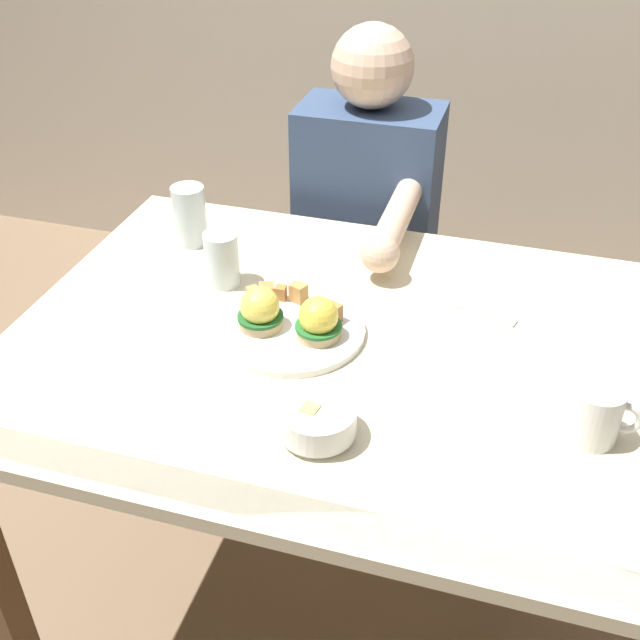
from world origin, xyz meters
TOP-DOWN VIEW (x-y plane):
  - ground_plane at (0.00, 0.00)m, footprint 6.00×6.00m
  - dining_table at (0.00, 0.00)m, footprint 1.20×0.90m
  - eggs_benedict_plate at (-0.09, -0.00)m, footprint 0.27×0.27m
  - fruit_bowl at (0.03, -0.25)m, footprint 0.12×0.12m
  - coffee_mug at (0.44, -0.13)m, footprint 0.11×0.08m
  - fork at (0.24, 0.16)m, footprint 0.15×0.06m
  - water_glass_near at (-0.41, 0.26)m, footprint 0.07×0.07m
  - water_glass_far at (-0.28, 0.13)m, footprint 0.07×0.07m
  - diner_person at (-0.10, 0.60)m, footprint 0.34×0.54m

SIDE VIEW (x-z plane):
  - ground_plane at x=0.00m, z-range 0.00..0.00m
  - dining_table at x=0.00m, z-range 0.26..1.00m
  - diner_person at x=-0.10m, z-range 0.08..1.22m
  - fork at x=0.24m, z-range 0.74..0.74m
  - eggs_benedict_plate at x=-0.09m, z-range 0.72..0.81m
  - fruit_bowl at x=0.03m, z-range 0.74..0.80m
  - water_glass_far at x=-0.28m, z-range 0.73..0.85m
  - coffee_mug at x=0.44m, z-range 0.74..0.84m
  - water_glass_near at x=-0.41m, z-range 0.73..0.86m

